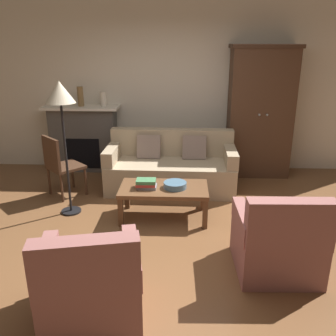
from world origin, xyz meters
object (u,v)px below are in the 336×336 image
Objects in this scene: armchair_near_left at (91,286)px; coffee_table at (164,191)px; mantel_vase_bronze at (80,96)px; mantel_vase_cream at (103,99)px; book_stack at (146,184)px; armchair_near_right at (278,243)px; side_chair_wooden at (60,163)px; couch at (171,168)px; floor_lamp at (61,100)px; fruit_bowl at (175,185)px; armoire at (260,112)px; fireplace at (84,138)px.

coffee_table is at bearing 75.25° from armchair_near_left.
mantel_vase_bronze is 1.32× the size of mantel_vase_cream.
armchair_near_left is (-0.26, -1.78, -0.16)m from book_stack.
armchair_near_right is 3.19m from side_chair_wooden.
couch is 1.63m from side_chair_wooden.
fruit_bowl is at bearing -4.85° from floor_lamp.
armoire is 2.34× the size of side_chair_wooden.
book_stack reaches higher than fruit_bowl.
fruit_bowl is at bearing -48.02° from mantel_vase_bronze.
fireplace is at bearing 132.21° from armchair_near_right.
book_stack is at bearing -133.78° from armoire.
fruit_bowl reaches higher than coffee_table.
armoire reaches higher than armchair_near_left.
coffee_table is 1.88m from armchair_near_left.
coffee_table is at bearing -130.55° from armoire.
mantel_vase_bronze is (-1.48, 1.78, 0.91)m from coffee_table.
fireplace is 3.76m from armchair_near_left.
mantel_vase_bronze is at bearing 132.39° from armchair_near_right.
armchair_near_left is (-0.62, -1.80, -0.14)m from fruit_bowl.
mantel_vase_bronze is at bearing 153.29° from couch.
fireplace is 1.43× the size of armchair_near_right.
couch reaches higher than fruit_bowl.
mantel_vase_cream is 1.44m from side_chair_wooden.
armoire is at bearing 20.29° from side_chair_wooden.
fruit_bowl is 0.17× the size of floor_lamp.
armoire is 7.37× the size of fruit_bowl.
mantel_vase_bronze reaches higher than couch.
side_chair_wooden reaches higher than book_stack.
floor_lamp is at bearing -144.78° from couch.
fruit_bowl is 1.09× the size of book_stack.
book_stack is 1.46m from side_chair_wooden.
couch is 1.04m from fruit_bowl.
mantel_vase_bronze is 1.71m from floor_lamp.
coffee_table is 4.21× the size of book_stack.
mantel_vase_cream is (-0.88, 1.82, 0.76)m from book_stack.
mantel_vase_bronze is at bearing -90.00° from fireplace.
floor_lamp is (0.28, -0.52, 0.96)m from side_chair_wooden.
couch is at bearing -153.42° from armoire.
mantel_vase_cream is 0.27× the size of armchair_near_right.
mantel_vase_cream is at bearing 85.19° from floor_lamp.
fruit_bowl is (-1.33, -1.74, -0.60)m from armoire.
mantel_vase_cream is 3.78m from armchair_near_right.
mantel_vase_cream reaches higher than armchair_near_right.
couch is 6.07× the size of mantel_vase_bronze.
fireplace is 2.23m from book_stack.
fireplace is at bearing 124.42° from book_stack.
book_stack is 2.16m from mantel_vase_cream.
fireplace is 1.39× the size of armchair_near_left.
mantel_vase_bronze is 0.36× the size of armchair_near_right.
armchair_near_left is 1.01× the size of side_chair_wooden.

